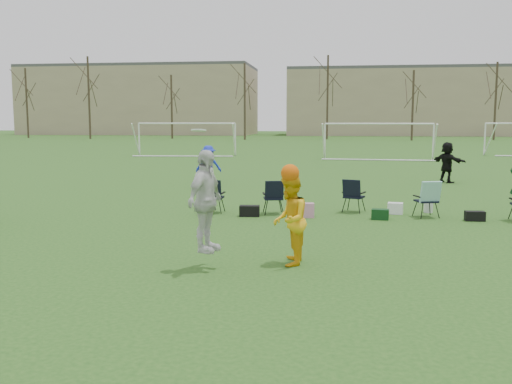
% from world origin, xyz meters
% --- Properties ---
extents(ground, '(260.00, 260.00, 0.00)m').
position_xyz_m(ground, '(0.00, 0.00, 0.00)').
color(ground, '#204D18').
rests_on(ground, ground).
extents(fielder_blue, '(1.13, 0.78, 1.61)m').
position_xyz_m(fielder_blue, '(-4.11, 14.96, 0.81)').
color(fielder_blue, '#192CC1').
rests_on(fielder_blue, ground).
extents(fielder_black, '(1.43, 1.56, 1.74)m').
position_xyz_m(fielder_black, '(5.80, 17.09, 0.87)').
color(fielder_black, black).
rests_on(fielder_black, ground).
extents(center_contest, '(2.12, 1.54, 2.51)m').
position_xyz_m(center_contest, '(-0.47, 1.99, 1.05)').
color(center_contest, silver).
rests_on(center_contest, ground).
extents(sideline_setup, '(9.01, 1.71, 1.91)m').
position_xyz_m(sideline_setup, '(2.49, 7.94, 0.56)').
color(sideline_setup, '#103C1D').
rests_on(sideline_setup, ground).
extents(goal_left, '(7.39, 0.76, 2.46)m').
position_xyz_m(goal_left, '(-10.00, 34.00, 1.92)').
color(goal_left, white).
rests_on(goal_left, ground).
extents(goal_mid, '(7.40, 0.63, 2.46)m').
position_xyz_m(goal_mid, '(4.00, 32.00, 1.92)').
color(goal_mid, white).
rests_on(goal_mid, ground).
extents(tree_line, '(110.28, 3.28, 11.40)m').
position_xyz_m(tree_line, '(0.24, 69.85, 5.09)').
color(tree_line, '#382B21').
rests_on(tree_line, ground).
extents(building_row, '(126.00, 16.00, 13.00)m').
position_xyz_m(building_row, '(6.73, 96.00, 5.99)').
color(building_row, tan).
rests_on(building_row, ground).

